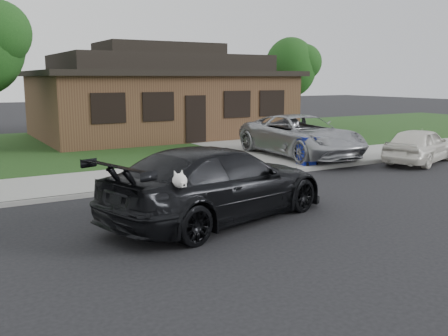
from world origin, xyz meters
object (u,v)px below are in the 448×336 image
minivan (301,136)px  sedan (218,183)px  white_compact (420,145)px  recycling_bin (307,151)px

minivan → sedan: bearing=-138.8°
white_compact → sedan: bearing=86.4°
sedan → recycling_bin: bearing=-71.0°
minivan → white_compact: (3.18, -2.82, -0.26)m
minivan → recycling_bin: size_ratio=5.69×
sedan → minivan: bearing=-66.1°
minivan → white_compact: bearing=-39.8°
minivan → white_compact: 4.26m
white_compact → recycling_bin: white_compact is taller
minivan → white_compact: size_ratio=1.46×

